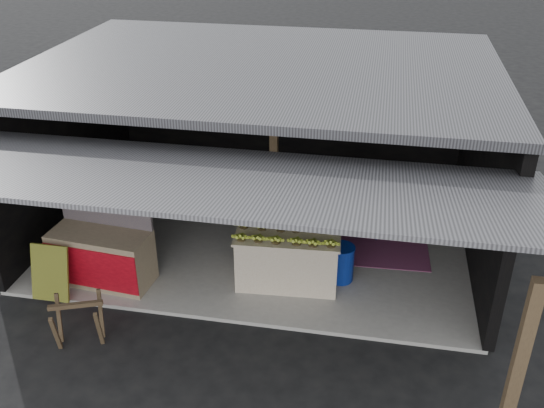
% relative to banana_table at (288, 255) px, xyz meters
% --- Properties ---
extents(ground, '(80.00, 80.00, 0.00)m').
position_rel_banana_table_xyz_m(ground, '(-0.66, -1.12, -0.49)').
color(ground, black).
rests_on(ground, ground).
extents(concrete_slab, '(7.00, 5.00, 0.06)m').
position_rel_banana_table_xyz_m(concrete_slab, '(-0.66, 1.38, -0.46)').
color(concrete_slab, gray).
rests_on(concrete_slab, ground).
extents(shophouse, '(7.40, 7.29, 3.02)m').
position_rel_banana_table_xyz_m(shophouse, '(-0.66, 1.69, 1.61)').
color(shophouse, black).
rests_on(shophouse, ground).
extents(banana_table, '(1.61, 1.05, 0.85)m').
position_rel_banana_table_xyz_m(banana_table, '(0.00, 0.00, 0.00)').
color(banana_table, white).
rests_on(banana_table, concrete_slab).
extents(banana_pile, '(1.48, 0.95, 0.17)m').
position_rel_banana_table_xyz_m(banana_pile, '(0.00, 0.00, 0.51)').
color(banana_pile, yellow).
rests_on(banana_pile, banana_table).
extents(white_crate, '(0.95, 0.65, 1.05)m').
position_rel_banana_table_xyz_m(white_crate, '(0.05, 0.80, 0.10)').
color(white_crate, white).
rests_on(white_crate, concrete_slab).
extents(neighbor_stall, '(1.54, 0.80, 1.53)m').
position_rel_banana_table_xyz_m(neighbor_stall, '(-2.75, -0.54, 0.03)').
color(neighbor_stall, '#998466').
rests_on(neighbor_stall, concrete_slab).
extents(green_signboard, '(0.57, 0.26, 0.83)m').
position_rel_banana_table_xyz_m(green_signboard, '(-3.30, -1.09, -0.00)').
color(green_signboard, black).
rests_on(green_signboard, concrete_slab).
extents(sawhorse, '(0.76, 0.75, 0.66)m').
position_rel_banana_table_xyz_m(sawhorse, '(-2.48, -1.89, -0.07)').
color(sawhorse, brown).
rests_on(sawhorse, ground).
extents(water_barrel, '(0.38, 0.38, 0.56)m').
position_rel_banana_table_xyz_m(water_barrel, '(0.80, 0.14, -0.15)').
color(water_barrel, '#0D2996').
rests_on(water_barrel, concrete_slab).
extents(plastic_chair, '(0.44, 0.44, 0.87)m').
position_rel_banana_table_xyz_m(plastic_chair, '(1.15, 1.66, 0.08)').
color(plastic_chair, '#0A113B').
rests_on(plastic_chair, concrete_slab).
extents(magenta_rug, '(1.54, 1.06, 0.01)m').
position_rel_banana_table_xyz_m(magenta_rug, '(1.41, 1.05, -0.42)').
color(magenta_rug, '#7D1B5D').
rests_on(magenta_rug, concrete_slab).
extents(picture_frames, '(1.62, 0.04, 0.46)m').
position_rel_banana_table_xyz_m(picture_frames, '(-0.83, 3.77, 1.44)').
color(picture_frames, black).
rests_on(picture_frames, shophouse).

